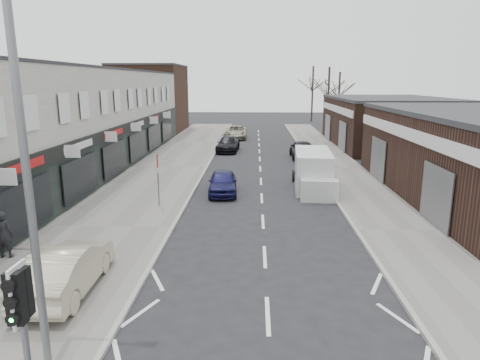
# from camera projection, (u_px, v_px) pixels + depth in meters

# --- Properties ---
(pavement_left) EXTENTS (5.50, 64.00, 0.12)m
(pavement_left) POSITION_uv_depth(u_px,v_px,m) (168.00, 167.00, 31.36)
(pavement_left) COLOR slate
(pavement_left) RESTS_ON ground
(pavement_right) EXTENTS (3.50, 64.00, 0.12)m
(pavement_right) POSITION_uv_depth(u_px,v_px,m) (340.00, 169.00, 30.92)
(pavement_right) COLOR slate
(pavement_right) RESTS_ON ground
(shop_terrace_left) EXTENTS (8.00, 41.00, 7.10)m
(shop_terrace_left) POSITION_uv_depth(u_px,v_px,m) (58.00, 123.00, 28.37)
(shop_terrace_left) COLOR beige
(shop_terrace_left) RESTS_ON ground
(brick_block_far) EXTENTS (8.00, 10.00, 8.00)m
(brick_block_far) POSITION_uv_depth(u_px,v_px,m) (150.00, 99.00, 53.10)
(brick_block_far) COLOR #40271B
(brick_block_far) RESTS_ON ground
(right_unit_far) EXTENTS (10.00, 16.00, 4.50)m
(right_unit_far) POSITION_uv_depth(u_px,v_px,m) (387.00, 123.00, 41.87)
(right_unit_far) COLOR #332017
(right_unit_far) RESTS_ON ground
(tree_far_a) EXTENTS (3.60, 3.60, 8.00)m
(tree_far_a) POSITION_uv_depth(u_px,v_px,m) (327.00, 130.00, 56.13)
(tree_far_a) COLOR #382D26
(tree_far_a) RESTS_ON ground
(tree_far_b) EXTENTS (3.60, 3.60, 7.50)m
(tree_far_b) POSITION_uv_depth(u_px,v_px,m) (337.00, 125.00, 61.88)
(tree_far_b) COLOR #382D26
(tree_far_b) RESTS_ON ground
(tree_far_c) EXTENTS (3.60, 3.60, 8.50)m
(tree_far_c) POSITION_uv_depth(u_px,v_px,m) (311.00, 121.00, 67.83)
(tree_far_c) COLOR #382D26
(tree_far_c) RESTS_ON ground
(traffic_light) EXTENTS (0.28, 0.60, 3.10)m
(traffic_light) POSITION_uv_depth(u_px,v_px,m) (21.00, 308.00, 7.36)
(traffic_light) COLOR slate
(traffic_light) RESTS_ON pavement_left
(street_lamp) EXTENTS (2.23, 0.22, 8.00)m
(street_lamp) POSITION_uv_depth(u_px,v_px,m) (35.00, 169.00, 8.05)
(street_lamp) COLOR slate
(street_lamp) RESTS_ON pavement_left
(warning_sign) EXTENTS (0.12, 0.80, 2.70)m
(warning_sign) POSITION_uv_depth(u_px,v_px,m) (158.00, 165.00, 21.08)
(warning_sign) COLOR slate
(warning_sign) RESTS_ON pavement_left
(white_van) EXTENTS (2.36, 5.87, 2.24)m
(white_van) POSITION_uv_depth(u_px,v_px,m) (313.00, 171.00, 25.10)
(white_van) COLOR silver
(white_van) RESTS_ON ground
(sedan_on_pavement) EXTENTS (1.61, 4.40, 1.44)m
(sedan_on_pavement) POSITION_uv_depth(u_px,v_px,m) (67.00, 268.00, 12.62)
(sedan_on_pavement) COLOR #BCB597
(sedan_on_pavement) RESTS_ON pavement_left
(pedestrian) EXTENTS (0.63, 0.42, 1.72)m
(pedestrian) POSITION_uv_depth(u_px,v_px,m) (4.00, 234.00, 15.03)
(pedestrian) COLOR black
(pedestrian) RESTS_ON pavement_left
(parked_car_left_a) EXTENTS (1.76, 3.95, 1.32)m
(parked_car_left_a) POSITION_uv_depth(u_px,v_px,m) (223.00, 182.00, 24.18)
(parked_car_left_a) COLOR #151541
(parked_car_left_a) RESTS_ON ground
(parked_car_left_b) EXTENTS (2.10, 4.68, 1.33)m
(parked_car_left_b) POSITION_uv_depth(u_px,v_px,m) (228.00, 144.00, 38.69)
(parked_car_left_b) COLOR black
(parked_car_left_b) RESTS_ON ground
(parked_car_left_c) EXTENTS (2.36, 5.10, 1.42)m
(parked_car_left_c) POSITION_uv_depth(u_px,v_px,m) (236.00, 132.00, 47.45)
(parked_car_left_c) COLOR #9D997D
(parked_car_left_c) RESTS_ON ground
(parked_car_right_a) EXTENTS (1.76, 4.43, 1.43)m
(parked_car_right_a) POSITION_uv_depth(u_px,v_px,m) (308.00, 158.00, 31.57)
(parked_car_right_a) COLOR silver
(parked_car_right_a) RESTS_ON ground
(parked_car_right_b) EXTENTS (1.86, 4.51, 1.53)m
(parked_car_right_b) POSITION_uv_depth(u_px,v_px,m) (302.00, 149.00, 35.25)
(parked_car_right_b) COLOR black
(parked_car_right_b) RESTS_ON ground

